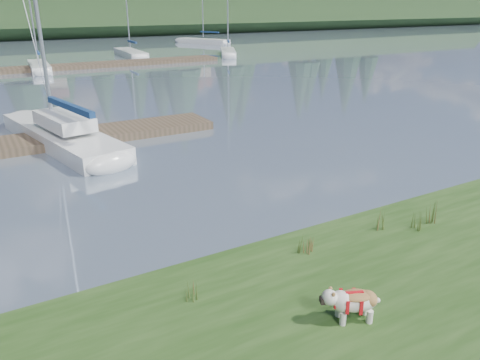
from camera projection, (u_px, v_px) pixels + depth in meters
ground at (32, 71)px, 34.88m from camera, size 200.00×200.00×0.00m
bulldog at (354, 300)px, 6.92m from camera, size 0.91×0.61×0.54m
sailboat_main at (55, 129)px, 17.24m from camera, size 3.37×8.80×12.45m
dock_far at (60, 67)px, 35.76m from camera, size 26.00×2.20×0.30m
sailboat_bg_2 at (39, 65)px, 35.27m from camera, size 1.72×6.56×9.91m
sailboat_bg_3 at (129, 52)px, 44.56m from camera, size 1.93×7.88×11.50m
sailboat_bg_4 at (228, 52)px, 45.17m from camera, size 3.95×6.28×9.60m
sailboat_bg_5 at (199, 41)px, 57.93m from camera, size 5.00×7.72×11.29m
weed_0 at (305, 243)px, 8.82m from camera, size 0.17×0.14×0.53m
weed_1 at (313, 241)px, 8.98m from camera, size 0.17×0.14×0.40m
weed_2 at (380, 218)px, 9.76m from camera, size 0.17×0.14×0.58m
weed_3 at (190, 289)px, 7.45m from camera, size 0.17×0.14×0.46m
weed_4 at (416, 221)px, 9.75m from camera, size 0.17×0.14×0.47m
weed_5 at (431, 213)px, 9.95m from camera, size 0.17×0.14×0.63m
mud_lip at (252, 258)px, 9.27m from camera, size 60.00×0.50×0.14m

